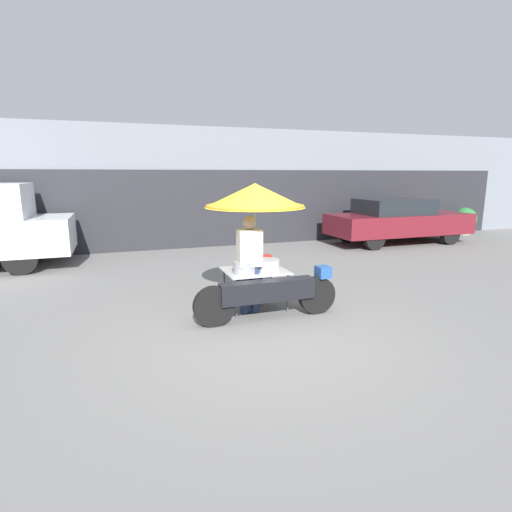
{
  "coord_description": "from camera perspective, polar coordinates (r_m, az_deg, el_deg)",
  "views": [
    {
      "loc": [
        -1.94,
        -4.98,
        2.23
      ],
      "look_at": [
        0.19,
        1.09,
        0.91
      ],
      "focal_mm": 28.0,
      "sensor_mm": 36.0,
      "label": 1
    }
  ],
  "objects": [
    {
      "name": "vendor_person",
      "position": [
        6.37,
        -0.93,
        -0.55
      ],
      "size": [
        0.38,
        0.22,
        1.59
      ],
      "color": "navy",
      "rests_on": "ground"
    },
    {
      "name": "ground_plane",
      "position": [
        5.79,
        1.86,
        -11.02
      ],
      "size": [
        36.0,
        36.0,
        0.0
      ],
      "primitive_type": "plane",
      "color": "slate"
    },
    {
      "name": "shopfront_building",
      "position": [
        13.23,
        -11.0,
        9.57
      ],
      "size": [
        28.0,
        2.06,
        3.62
      ],
      "color": "gray",
      "rests_on": "ground"
    },
    {
      "name": "vendor_motorcycle_cart",
      "position": [
        6.44,
        0.16,
        5.48
      ],
      "size": [
        2.32,
        1.63,
        2.08
      ],
      "color": "black",
      "rests_on": "ground"
    },
    {
      "name": "potted_plant",
      "position": [
        16.81,
        27.67,
        4.64
      ],
      "size": [
        0.82,
        0.82,
        1.0
      ],
      "color": "gray",
      "rests_on": "ground"
    },
    {
      "name": "parked_car",
      "position": [
        13.75,
        19.55,
        4.84
      ],
      "size": [
        4.63,
        1.75,
        1.45
      ],
      "color": "black",
      "rests_on": "ground"
    }
  ]
}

